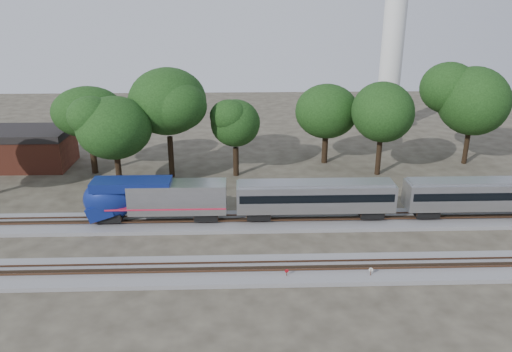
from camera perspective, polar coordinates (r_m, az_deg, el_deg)
The scene contains 15 objects.
ground at distance 48.40m, azimuth 2.27°, elevation -8.46°, with size 160.00×160.00×0.00m, color #383328.
track_far at distance 53.63m, azimuth 1.82°, elevation -5.18°, with size 160.00×5.00×0.73m.
track_near at distance 44.84m, azimuth 2.64°, elevation -10.69°, with size 160.00×5.00×0.73m.
train at distance 58.44m, azimuth 24.66°, elevation -1.84°, with size 86.51×2.98×4.39m.
switch_stand_red at distance 43.55m, azimuth 3.52°, elevation -11.03°, with size 0.33×0.10×1.04m.
switch_stand_white at distance 44.62m, azimuth 12.98°, elevation -10.63°, with size 0.36×0.07×1.14m.
switch_lever at distance 45.02m, azimuth 13.22°, elevation -11.22°, with size 0.50×0.30×0.30m, color #512D19.
brick_building at distance 76.88m, azimuth -24.42°, elevation 2.94°, with size 11.19×7.93×5.36m.
tree_1 at distance 69.41m, azimuth -18.63°, elevation 6.93°, with size 8.62×8.62×12.15m.
tree_2 at distance 61.94m, azimuth -15.90°, elevation 5.32°, with size 8.22×8.22×11.59m.
tree_3 at distance 65.18m, azimuth -10.07°, elevation 8.41°, with size 10.35×10.35×14.60m.
tree_4 at distance 65.27m, azimuth -2.37°, elevation 6.05°, with size 7.35×7.35×10.36m.
tree_5 at distance 71.08m, azimuth 8.08°, elevation 7.32°, with size 7.68×7.68×10.83m.
tree_6 at distance 67.30m, azimuth 14.26°, elevation 7.10°, with size 8.76×8.76×12.35m.
tree_7 at distance 75.87m, azimuth 23.57°, elevation 7.85°, with size 9.24×9.24×13.03m.
Camera 1 is at (-3.29, -42.29, 23.30)m, focal length 35.00 mm.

